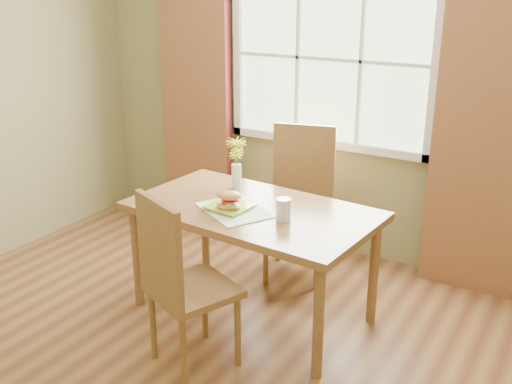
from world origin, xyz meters
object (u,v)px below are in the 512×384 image
Objects in this scene: chair_far at (300,194)px; croissant_sandwich at (229,201)px; chair_near at (178,278)px; dining_table at (252,219)px; flower_vase at (236,159)px; water_glass at (283,210)px.

chair_far is 6.04× the size of croissant_sandwich.
chair_far is at bearing 112.26° from chair_near.
dining_table is at bearing 109.88° from chair_near.
flower_vase is at bearing -133.13° from chair_far.
flower_vase is (-0.27, 0.25, 0.28)m from dining_table.
chair_far is (0.01, 1.41, 0.03)m from chair_near.
croissant_sandwich is at bearing -170.20° from water_glass.
chair_near is 1.05m from flower_vase.
flower_vase is at bearing 99.98° from croissant_sandwich.
croissant_sandwich is at bearing -114.80° from dining_table.
chair_near reaches higher than croissant_sandwich.
dining_table is 0.22m from croissant_sandwich.
chair_near is 7.72× the size of water_glass.
chair_far is 0.88m from croissant_sandwich.
water_glass is at bearing -85.02° from chair_far.
dining_table is 4.57× the size of flower_vase.
dining_table is 0.31m from water_glass.
croissant_sandwich is (-0.08, -0.14, 0.15)m from dining_table.
chair_far reaches higher than dining_table.
water_glass is at bearing -31.71° from flower_vase.
chair_far is 0.63m from flower_vase.
chair_near is 0.94× the size of chair_far.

